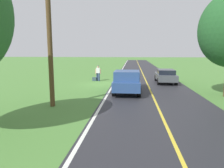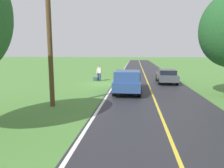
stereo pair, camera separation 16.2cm
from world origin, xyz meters
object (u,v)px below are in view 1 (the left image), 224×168
object	(u,v)px
hitchhiker_walking	(98,72)
utility_pole_roadside	(49,32)
pickup_truck_passing	(127,81)
sedan_near_oncoming	(165,76)
suitcase_carried	(94,79)

from	to	relation	value
hitchhiker_walking	utility_pole_roadside	world-z (taller)	utility_pole_roadside
pickup_truck_passing	utility_pole_roadside	bearing A→B (deg)	46.61
hitchhiker_walking	sedan_near_oncoming	world-z (taller)	hitchhiker_walking
hitchhiker_walking	sedan_near_oncoming	bearing A→B (deg)	174.51
hitchhiker_walking	sedan_near_oncoming	size ratio (longest dim) A/B	0.39
hitchhiker_walking	utility_pole_roadside	xyz separation A→B (m)	(0.95, 10.92, 3.40)
hitchhiker_walking	utility_pole_roadside	bearing A→B (deg)	85.00
pickup_truck_passing	suitcase_carried	bearing A→B (deg)	-58.43
pickup_truck_passing	sedan_near_oncoming	bearing A→B (deg)	-124.47
suitcase_carried	utility_pole_roadside	world-z (taller)	utility_pole_roadside
hitchhiker_walking	pickup_truck_passing	world-z (taller)	pickup_truck_passing
suitcase_carried	hitchhiker_walking	bearing A→B (deg)	100.86
hitchhiker_walking	sedan_near_oncoming	distance (m)	7.29
utility_pole_roadside	sedan_near_oncoming	bearing A→B (deg)	-128.77
suitcase_carried	pickup_truck_passing	bearing A→B (deg)	26.98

